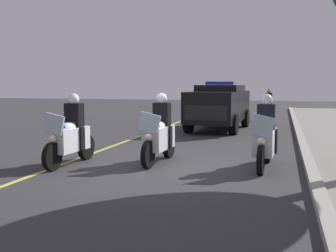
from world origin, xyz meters
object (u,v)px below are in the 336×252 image
police_motorcycle_lead_left (70,136)px  police_motorcycle_lead_right (159,135)px  police_motorcycle_trailing (265,138)px  cyclist_background (269,105)px  police_suv (219,105)px

police_motorcycle_lead_left → police_motorcycle_lead_right: same height
police_motorcycle_lead_left → police_motorcycle_trailing: bearing=100.3°
police_motorcycle_trailing → cyclist_background: bearing=-178.6°
police_motorcycle_trailing → police_suv: (-7.82, -2.22, 0.37)m
police_motorcycle_lead_left → police_motorcycle_lead_right: size_ratio=1.00×
police_suv → cyclist_background: (-5.08, 1.91, -0.22)m
police_motorcycle_trailing → police_suv: 8.13m
police_motorcycle_lead_right → police_motorcycle_trailing: size_ratio=1.00×
police_motorcycle_lead_left → police_suv: police_suv is taller
police_motorcycle_lead_right → cyclist_background: 13.08m
police_motorcycle_lead_left → police_motorcycle_trailing: (-0.82, 4.53, 0.00)m
police_motorcycle_trailing → cyclist_background: police_motorcycle_trailing is taller
police_motorcycle_lead_left → police_motorcycle_lead_right: 2.16m
police_motorcycle_trailing → police_suv: police_suv is taller
police_suv → cyclist_background: size_ratio=2.84×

